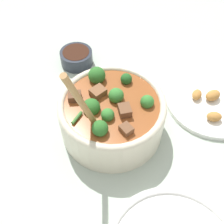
{
  "coord_description": "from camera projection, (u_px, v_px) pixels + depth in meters",
  "views": [
    {
      "loc": [
        -0.14,
        -0.36,
        0.55
      ],
      "look_at": [
        0.0,
        0.0,
        0.06
      ],
      "focal_mm": 45.0,
      "sensor_mm": 36.0,
      "label": 1
    }
  ],
  "objects": [
    {
      "name": "condiment_bowl",
      "position": [
        76.0,
        57.0,
        0.8
      ],
      "size": [
        0.09,
        0.09,
        0.04
      ],
      "color": "#232833",
      "rests_on": "ground_plane"
    },
    {
      "name": "stew_bowl",
      "position": [
        112.0,
        114.0,
        0.62
      ],
      "size": [
        0.24,
        0.24,
        0.27
      ],
      "color": "beige",
      "rests_on": "ground_plane"
    },
    {
      "name": "food_plate",
      "position": [
        212.0,
        101.0,
        0.72
      ],
      "size": [
        0.24,
        0.24,
        0.04
      ],
      "color": "white",
      "rests_on": "ground_plane"
    },
    {
      "name": "ground_plane",
      "position": [
        112.0,
        129.0,
        0.67
      ],
      "size": [
        4.0,
        4.0,
        0.0
      ],
      "primitive_type": "plane",
      "color": "#ADBCAD"
    }
  ]
}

